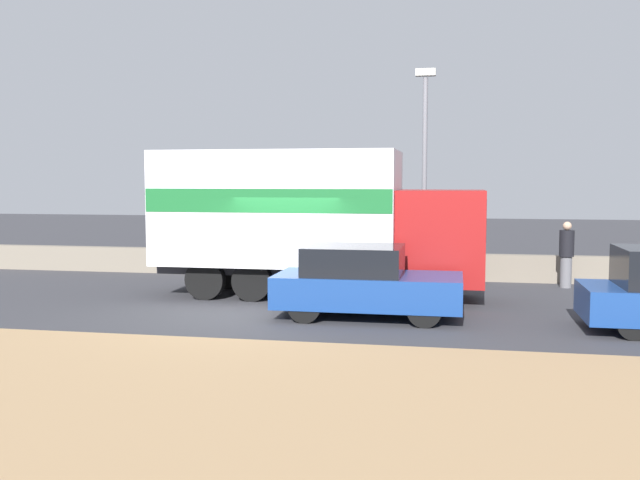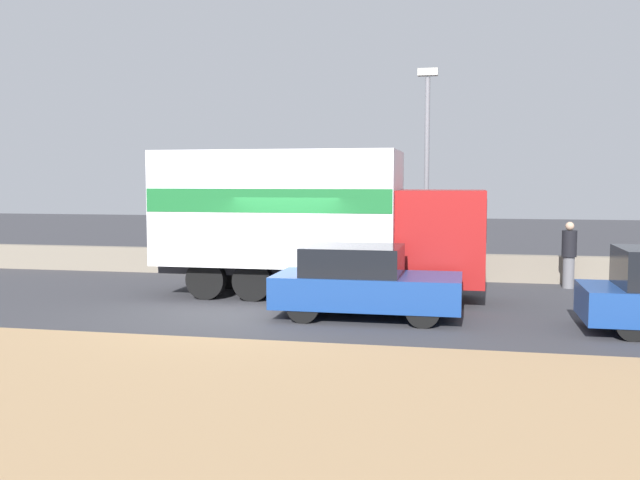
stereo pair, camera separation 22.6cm
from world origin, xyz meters
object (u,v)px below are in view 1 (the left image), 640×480
(car_hatchback, at_px, (364,282))
(pedestrian, at_px, (566,253))
(box_truck, at_px, (303,214))
(street_lamp, at_px, (425,157))

(car_hatchback, xyz_separation_m, pedestrian, (4.81, 5.18, 0.17))
(box_truck, relative_size, car_hatchback, 2.05)
(street_lamp, bearing_deg, car_hatchback, -99.55)
(box_truck, xyz_separation_m, car_hatchback, (1.85, -2.42, -1.30))
(box_truck, bearing_deg, pedestrian, 22.50)
(street_lamp, xyz_separation_m, car_hatchback, (-0.97, -5.75, -2.79))
(street_lamp, relative_size, box_truck, 0.75)
(box_truck, relative_size, pedestrian, 4.46)
(street_lamp, distance_m, box_truck, 4.61)
(box_truck, distance_m, pedestrian, 7.29)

